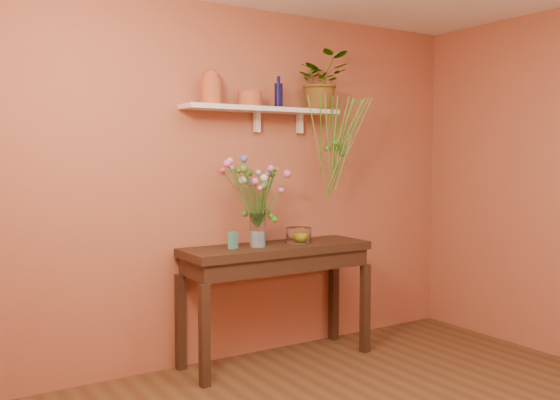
{
  "coord_description": "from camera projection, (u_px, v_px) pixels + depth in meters",
  "views": [
    {
      "loc": [
        -2.36,
        -2.19,
        1.56
      ],
      "look_at": [
        0.0,
        1.55,
        1.25
      ],
      "focal_mm": 39.45,
      "sensor_mm": 36.0,
      "label": 1
    }
  ],
  "objects": [
    {
      "name": "sideboard",
      "position": [
        277.0,
        262.0,
        4.67
      ],
      "size": [
        1.47,
        0.47,
        0.89
      ],
      "color": "#351F16",
      "rests_on": "ground"
    },
    {
      "name": "bouquet",
      "position": [
        256.0,
        183.0,
        4.53
      ],
      "size": [
        0.56,
        0.44,
        0.54
      ],
      "color": "#386B28",
      "rests_on": "glass_vase"
    },
    {
      "name": "blue_bottle",
      "position": [
        279.0,
        95.0,
        4.71
      ],
      "size": [
        0.08,
        0.08,
        0.24
      ],
      "color": "#0B0C3A",
      "rests_on": "wall_shelf"
    },
    {
      "name": "carton",
      "position": [
        233.0,
        240.0,
        4.46
      ],
      "size": [
        0.08,
        0.07,
        0.12
      ],
      "primitive_type": "cube",
      "rotation": [
        0.0,
        0.0,
        0.44
      ],
      "color": "teal",
      "rests_on": "sideboard"
    },
    {
      "name": "terracotta_jug",
      "position": [
        211.0,
        87.0,
        4.43
      ],
      "size": [
        0.16,
        0.16,
        0.26
      ],
      "color": "#B4522F",
      "rests_on": "wall_shelf"
    },
    {
      "name": "glass_vase",
      "position": [
        258.0,
        233.0,
        4.56
      ],
      "size": [
        0.12,
        0.12,
        0.25
      ],
      "color": "white",
      "rests_on": "sideboard"
    },
    {
      "name": "plant_fronds",
      "position": [
        338.0,
        143.0,
        4.84
      ],
      "size": [
        0.6,
        0.35,
        0.82
      ],
      "color": "#2F7E19",
      "rests_on": "wall_shelf"
    },
    {
      "name": "glass_bowl",
      "position": [
        298.0,
        236.0,
        4.76
      ],
      "size": [
        0.2,
        0.2,
        0.12
      ],
      "color": "white",
      "rests_on": "sideboard"
    },
    {
      "name": "room",
      "position": [
        443.0,
        198.0,
        3.11
      ],
      "size": [
        4.04,
        4.04,
        2.7
      ],
      "color": "brown",
      "rests_on": "ground"
    },
    {
      "name": "spider_plant",
      "position": [
        321.0,
        81.0,
        4.92
      ],
      "size": [
        0.5,
        0.46,
        0.46
      ],
      "primitive_type": "imported",
      "rotation": [
        0.0,
        0.0,
        -0.29
      ],
      "color": "#2F7E19",
      "rests_on": "wall_shelf"
    },
    {
      "name": "terracotta_pot",
      "position": [
        250.0,
        99.0,
        4.61
      ],
      "size": [
        0.19,
        0.19,
        0.11
      ],
      "primitive_type": "cylinder",
      "rotation": [
        0.0,
        0.0,
        -0.05
      ],
      "color": "#B4522F",
      "rests_on": "wall_shelf"
    },
    {
      "name": "wall_shelf",
      "position": [
        264.0,
        110.0,
        4.69
      ],
      "size": [
        1.3,
        0.24,
        0.19
      ],
      "color": "white",
      "rests_on": "room"
    },
    {
      "name": "lemon",
      "position": [
        300.0,
        237.0,
        4.77
      ],
      "size": [
        0.08,
        0.08,
        0.08
      ],
      "primitive_type": "sphere",
      "color": "yellow",
      "rests_on": "glass_bowl"
    }
  ]
}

